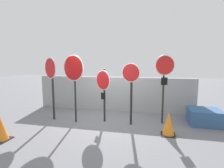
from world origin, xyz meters
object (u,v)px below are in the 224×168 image
object	(u,v)px
traffic_cone_0	(169,123)
stop_sign_3	(131,83)
stop_sign_2	(103,86)
stop_sign_0	(51,76)
storage_crate	(204,117)
stop_sign_4	(164,74)
stop_sign_1	(74,73)
traffic_cone_1	(0,128)

from	to	relation	value
traffic_cone_0	stop_sign_3	bearing A→B (deg)	153.86
stop_sign_2	stop_sign_3	xyz separation A→B (m)	(1.03, -0.11, 0.15)
stop_sign_0	traffic_cone_0	distance (m)	4.52
storage_crate	stop_sign_4	bearing A→B (deg)	-169.46
stop_sign_1	storage_crate	size ratio (longest dim) A/B	2.34
traffic_cone_0	storage_crate	distance (m)	1.85
stop_sign_0	storage_crate	bearing A→B (deg)	38.28
traffic_cone_0	traffic_cone_1	distance (m)	4.96
stop_sign_2	traffic_cone_0	xyz separation A→B (m)	(2.27, -0.72, -1.00)
stop_sign_4	traffic_cone_1	distance (m)	5.44
stop_sign_1	traffic_cone_0	distance (m)	3.65
stop_sign_1	traffic_cone_1	size ratio (longest dim) A/B	3.51
stop_sign_2	stop_sign_3	world-z (taller)	stop_sign_3
stop_sign_0	stop_sign_3	distance (m)	3.05
stop_sign_4	storage_crate	world-z (taller)	stop_sign_4
stop_sign_0	stop_sign_4	bearing A→B (deg)	37.16
stop_sign_3	stop_sign_4	distance (m)	1.23
stop_sign_1	stop_sign_4	world-z (taller)	stop_sign_1
traffic_cone_1	storage_crate	size ratio (longest dim) A/B	0.67
stop_sign_2	stop_sign_4	size ratio (longest dim) A/B	0.80
traffic_cone_1	stop_sign_2	bearing A→B (deg)	40.98
stop_sign_4	storage_crate	bearing A→B (deg)	-8.65
stop_sign_1	stop_sign_4	distance (m)	3.24
stop_sign_0	stop_sign_1	xyz separation A→B (m)	(0.98, -0.10, 0.15)
stop_sign_0	traffic_cone_1	size ratio (longest dim) A/B	3.38
traffic_cone_1	stop_sign_3	bearing A→B (deg)	30.25
stop_sign_4	stop_sign_0	bearing A→B (deg)	167.06
stop_sign_4	traffic_cone_0	xyz separation A→B (m)	(0.11, -0.99, -1.45)
traffic_cone_0	storage_crate	size ratio (longest dim) A/B	0.70
stop_sign_2	traffic_cone_0	world-z (taller)	stop_sign_2
stop_sign_3	traffic_cone_0	size ratio (longest dim) A/B	2.93
stop_sign_4	traffic_cone_0	distance (m)	1.76
stop_sign_4	traffic_cone_0	size ratio (longest dim) A/B	3.30
stop_sign_2	traffic_cone_1	distance (m)	3.44
stop_sign_1	storage_crate	distance (m)	4.99
stop_sign_0	stop_sign_1	size ratio (longest dim) A/B	0.96
storage_crate	stop_sign_2	bearing A→B (deg)	-171.44
stop_sign_0	traffic_cone_0	xyz separation A→B (m)	(4.28, -0.54, -1.34)
stop_sign_0	stop_sign_3	xyz separation A→B (m)	(3.04, 0.08, -0.19)
storage_crate	stop_sign_1	bearing A→B (deg)	-169.89
stop_sign_2	traffic_cone_1	xyz separation A→B (m)	(-2.48, -2.15, -1.02)
stop_sign_3	storage_crate	xyz separation A→B (m)	(2.60, 0.65, -1.25)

